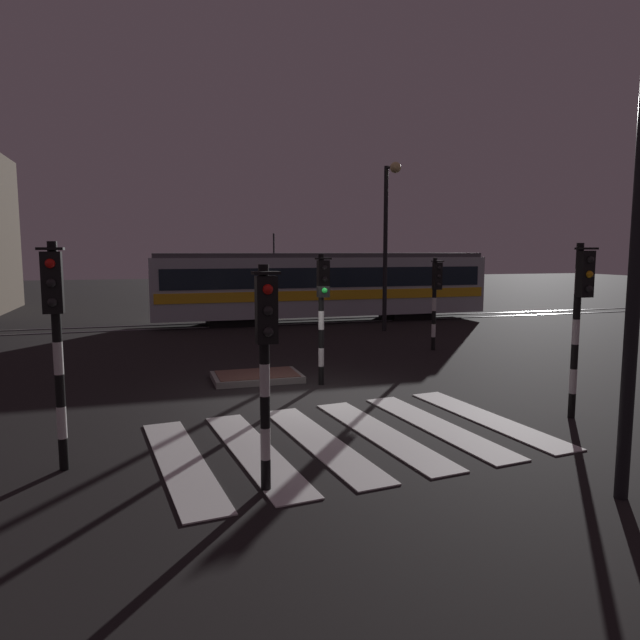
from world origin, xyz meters
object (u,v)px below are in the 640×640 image
object	(u,v)px
traffic_light_kerb_mid_left	(266,345)
tram	(323,285)
traffic_light_median_centre	(322,300)
street_lamp_trackside_right	(388,226)
traffic_light_corner_near_left	(55,322)
traffic_light_corner_near_right	(580,304)
traffic_light_corner_far_right	(436,290)

from	to	relation	value
traffic_light_kerb_mid_left	tram	distance (m)	19.60
traffic_light_median_centre	traffic_light_kerb_mid_left	bearing A→B (deg)	-113.88
street_lamp_trackside_right	traffic_light_median_centre	bearing A→B (deg)	-122.69
traffic_light_corner_near_left	street_lamp_trackside_right	size ratio (longest dim) A/B	0.51
traffic_light_corner_near_right	tram	world-z (taller)	tram
traffic_light_corner_near_right	traffic_light_kerb_mid_left	xyz separation A→B (m)	(-6.62, -1.69, -0.22)
traffic_light_median_centre	traffic_light_kerb_mid_left	distance (m)	6.47
traffic_light_corner_near_left	traffic_light_corner_near_right	bearing A→B (deg)	0.23
traffic_light_corner_near_left	street_lamp_trackside_right	world-z (taller)	street_lamp_trackside_right
street_lamp_trackside_right	tram	xyz separation A→B (m)	(-1.50, 4.13, -2.62)
traffic_light_corner_far_right	tram	xyz separation A→B (m)	(-1.21, 8.82, -0.31)
traffic_light_kerb_mid_left	street_lamp_trackside_right	xyz separation A→B (m)	(8.03, 14.35, 2.27)
traffic_light_corner_near_left	traffic_light_kerb_mid_left	xyz separation A→B (m)	(2.82, -1.66, -0.21)
traffic_light_median_centre	traffic_light_corner_far_right	bearing A→B (deg)	36.13
tram	traffic_light_corner_near_left	bearing A→B (deg)	-119.09
traffic_light_median_centre	street_lamp_trackside_right	size ratio (longest dim) A/B	0.48
traffic_light_corner_far_right	traffic_light_kerb_mid_left	distance (m)	12.38
traffic_light_corner_far_right	street_lamp_trackside_right	bearing A→B (deg)	86.54
traffic_light_corner_near_right	traffic_light_kerb_mid_left	world-z (taller)	traffic_light_corner_near_right
traffic_light_corner_far_right	traffic_light_corner_near_left	xyz separation A→B (m)	(-10.57, -8.00, 0.25)
traffic_light_corner_near_right	traffic_light_corner_near_left	size ratio (longest dim) A/B	1.00
street_lamp_trackside_right	tram	world-z (taller)	street_lamp_trackside_right
traffic_light_corner_far_right	tram	bearing A→B (deg)	97.84
traffic_light_corner_near_left	street_lamp_trackside_right	distance (m)	16.83
tram	traffic_light_median_centre	bearing A→B (deg)	-107.32
traffic_light_corner_near_right	traffic_light_corner_far_right	world-z (taller)	traffic_light_corner_near_right
traffic_light_corner_near_right	traffic_light_corner_near_left	bearing A→B (deg)	-179.77
traffic_light_corner_far_right	tram	size ratio (longest dim) A/B	0.19
traffic_light_corner_far_right	traffic_light_median_centre	size ratio (longest dim) A/B	0.95
traffic_light_kerb_mid_left	traffic_light_corner_near_right	bearing A→B (deg)	14.35
traffic_light_corner_near_left	traffic_light_kerb_mid_left	size ratio (longest dim) A/B	1.10
traffic_light_corner_near_right	street_lamp_trackside_right	distance (m)	12.90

